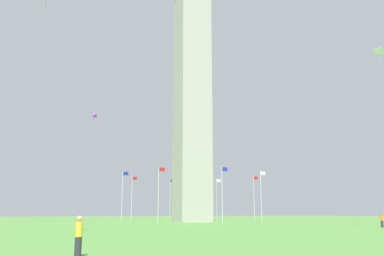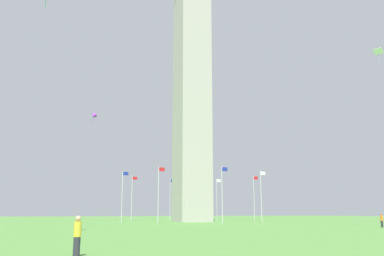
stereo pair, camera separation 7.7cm
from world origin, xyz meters
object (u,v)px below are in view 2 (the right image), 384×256
Objects in this scene: kite_white_diamond at (378,52)px; flagpole_w at (222,192)px; flagpole_nw at (261,194)px; person_orange_shirt at (382,220)px; obelisk_monument at (192,80)px; flagpole_n at (254,196)px; flagpole_e at (170,198)px; flagpole_ne at (217,198)px; kite_purple_delta at (93,116)px; flagpole_sw at (159,192)px; flagpole_se at (132,196)px; flagpole_s at (122,194)px; person_yellow_shirt at (77,236)px.

flagpole_w is at bearing 114.06° from kite_white_diamond.
flagpole_nw is 5.45× the size of person_orange_shirt.
obelisk_monument reaches higher than kite_white_diamond.
flagpole_e is at bearing 135.00° from flagpole_n.
flagpole_nw is at bearing -44.85° from obelisk_monument.
obelisk_monument reaches higher than flagpole_w.
flagpole_ne reaches higher than person_orange_shirt.
flagpole_n and flagpole_ne have the same top height.
kite_purple_delta is at bearing 171.95° from flagpole_nw.
flagpole_sw is 1.00× the size of flagpole_w.
flagpole_ne is 10.55m from flagpole_e.
flagpole_ne is 19.50m from flagpole_nw.
kite_purple_delta is (-30.16, -15.24, 13.10)m from flagpole_ne.
flagpole_n is (13.84, 0.00, -23.54)m from obelisk_monument.
obelisk_monument is 6.12× the size of flagpole_ne.
flagpole_se is at bearing 180.00° from flagpole_ne.
flagpole_s is 10.55m from flagpole_sw.
flagpole_nw is 5.37× the size of kite_white_diamond.
flagpole_ne is 1.00× the size of flagpole_se.
flagpole_nw is at bearing -14.53° from person_yellow_shirt.
kite_purple_delta is at bearing 157.85° from flagpole_w.
kite_purple_delta is (-10.65, 4.27, 13.10)m from flagpole_sw.
flagpole_n is 1.00× the size of flagpole_se.
flagpole_s is 59.51m from person_yellow_shirt.
flagpole_w is at bearing -67.50° from flagpole_se.
flagpole_e is at bearing 90.00° from flagpole_w.
kite_white_diamond reaches higher than flagpole_w.
obelisk_monument is 46.85m from person_orange_shirt.
kite_white_diamond reaches higher than kite_purple_delta.
flagpole_w is (-0.00, -27.58, 0.00)m from flagpole_e.
person_orange_shirt is (1.35, -26.31, -4.22)m from flagpole_nw.
kite_purple_delta reaches higher than flagpole_s.
flagpole_ne is (-4.04, 9.75, 0.00)m from flagpole_n.
kite_purple_delta is at bearing 133.73° from kite_white_diamond.
flagpole_ne and flagpole_se have the same top height.
flagpole_sw is 19.50m from flagpole_nw.
kite_purple_delta is (-34.19, -5.48, 13.10)m from flagpole_n.
flagpole_w is (9.75, -23.54, 0.00)m from flagpole_se.
person_yellow_shirt is at bearing -122.03° from flagpole_w.
obelisk_monument reaches higher than person_orange_shirt.
flagpole_e and flagpole_w have the same top height.
flagpole_se is 25.48m from flagpole_w.
flagpole_w is at bearing -22.15° from kite_purple_delta.
flagpole_w reaches higher than person_yellow_shirt.
kite_white_diamond reaches higher than flagpole_se.
flagpole_e is 10.55m from flagpole_se.
obelisk_monument is 32.86× the size of kite_white_diamond.
flagpole_ne is (9.80, 9.75, -23.54)m from obelisk_monument.
obelisk_monument is at bearing -2.14° from person_yellow_shirt.
flagpole_n is 5.45× the size of person_orange_shirt.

